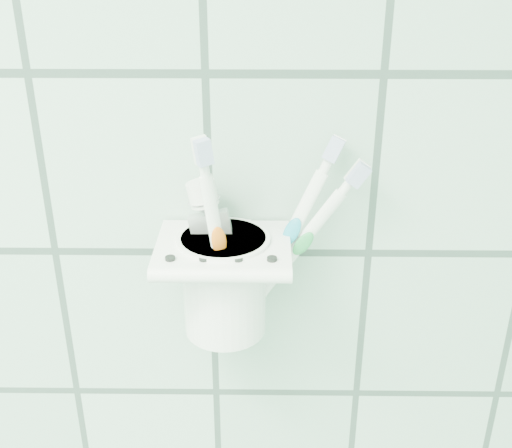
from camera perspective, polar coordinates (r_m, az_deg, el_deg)
holder_bracket at (r=0.58m, az=-2.90°, el=-2.33°), size 0.12×0.10×0.04m
cup at (r=0.60m, az=-2.82°, el=-5.02°), size 0.09×0.09×0.10m
toothbrush_pink at (r=0.56m, az=-2.28°, el=-1.25°), size 0.04×0.02×0.19m
toothbrush_blue at (r=0.57m, az=-0.84°, el=-0.46°), size 0.08×0.04×0.19m
toothbrush_orange at (r=0.58m, az=-1.14°, el=-0.28°), size 0.10×0.02×0.18m
toothpaste_tube at (r=0.59m, az=-2.20°, el=-1.68°), size 0.06×0.03×0.15m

